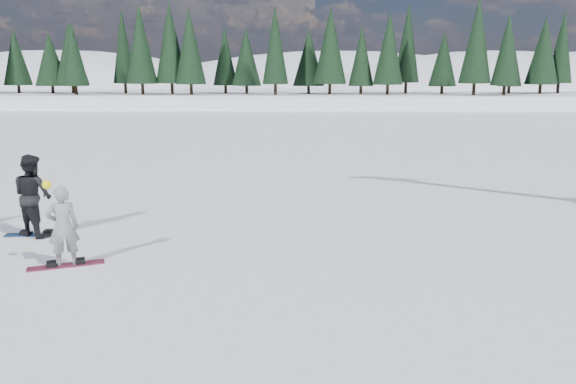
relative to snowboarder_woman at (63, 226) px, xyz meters
name	(u,v)px	position (x,y,z in m)	size (l,w,h in m)	color
ground	(52,248)	(-0.81, 1.20, -0.85)	(420.00, 420.00, 0.00)	white
alpine_backdrop	(249,124)	(-12.53, 190.36, -14.83)	(412.50, 227.00, 53.20)	white
snowboarder_woman	(63,226)	(0.00, 0.00, 0.00)	(0.73, 0.63, 1.83)	gray
snowboarder_man	(33,195)	(-1.64, 2.23, 0.15)	(0.98, 0.76, 2.01)	black
snowboard_woman	(66,265)	(0.00, 0.00, -0.84)	(1.50, 0.28, 0.03)	#9D2242
snowboard_man	(37,235)	(-1.64, 2.23, -0.84)	(1.50, 0.28, 0.03)	navy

